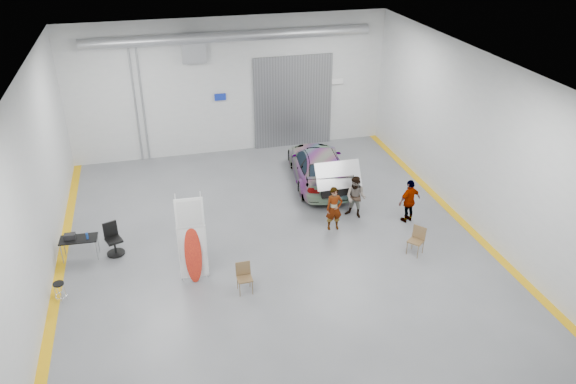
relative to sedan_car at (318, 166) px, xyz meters
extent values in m
plane|color=#5B5E63|center=(-2.80, -3.92, -0.73)|extent=(16.00, 16.00, 0.00)
cube|color=silver|center=(-9.80, -3.92, 2.27)|extent=(0.02, 16.00, 6.00)
cube|color=silver|center=(4.20, -3.92, 2.27)|extent=(0.02, 16.00, 6.00)
cube|color=silver|center=(-2.80, 4.08, 2.27)|extent=(14.00, 0.02, 6.00)
cube|color=silver|center=(-2.80, -11.92, 2.27)|extent=(14.00, 0.02, 6.00)
cube|color=silver|center=(-2.80, -3.92, 5.27)|extent=(14.00, 16.00, 0.02)
cube|color=gray|center=(0.00, 4.00, 1.37)|extent=(3.60, 0.12, 4.20)
cube|color=#92949A|center=(-4.30, 4.00, 4.07)|extent=(1.00, 0.50, 1.20)
cylinder|color=#92949A|center=(-2.80, 3.48, 4.57)|extent=(11.90, 0.44, 0.44)
cube|color=#142AA5|center=(-3.30, 4.00, 1.87)|extent=(0.50, 0.04, 0.30)
cube|color=white|center=(2.00, 4.00, 2.17)|extent=(0.70, 0.04, 0.25)
cylinder|color=#92949A|center=(-6.60, 4.00, 1.77)|extent=(0.08, 0.08, 5.00)
cylinder|color=#92949A|center=(-6.90, 4.00, 1.77)|extent=(0.08, 0.08, 5.00)
cube|color=#DA9F0C|center=(-9.65, -3.92, -0.72)|extent=(0.30, 16.00, 0.01)
cube|color=#DA9F0C|center=(4.05, -3.92, -0.72)|extent=(0.30, 16.00, 0.01)
imported|color=white|center=(0.00, 0.00, 0.00)|extent=(2.64, 5.23, 1.45)
imported|color=olive|center=(-0.57, -3.64, 0.07)|extent=(0.60, 0.41, 1.60)
imported|color=slate|center=(0.46, -3.03, 0.07)|extent=(0.97, 0.96, 1.59)
imported|color=#A15635|center=(2.19, -3.79, 0.09)|extent=(1.02, 0.66, 1.63)
cube|color=white|center=(-5.58, -5.40, 0.27)|extent=(0.85, 0.07, 1.80)
ellipsoid|color=#F73F15|center=(-5.58, -5.48, 0.22)|extent=(0.51, 0.26, 1.90)
cube|color=white|center=(-5.58, -5.42, 1.62)|extent=(0.82, 0.06, 0.95)
cylinder|color=white|center=(-5.93, -5.40, 0.77)|extent=(0.02, 0.02, 3.00)
cylinder|color=white|center=(-5.23, -5.40, 0.77)|extent=(0.02, 0.02, 3.00)
cube|color=brown|center=(-4.23, -6.37, -0.26)|extent=(0.45, 0.43, 0.04)
cube|color=brown|center=(-4.23, -6.17, -0.02)|extent=(0.44, 0.10, 0.42)
cube|color=brown|center=(1.50, -5.80, -0.25)|extent=(0.61, 0.62, 0.04)
cube|color=brown|center=(1.50, -5.59, 0.00)|extent=(0.35, 0.41, 0.43)
cylinder|color=black|center=(-9.43, -5.48, -0.11)|extent=(0.31, 0.31, 0.05)
torus|color=silver|center=(-9.43, -5.48, -0.53)|extent=(0.32, 0.32, 0.02)
cylinder|color=#92949A|center=(-9.55, -3.55, -0.38)|extent=(0.03, 0.03, 0.70)
cylinder|color=#92949A|center=(-8.48, -3.55, -0.38)|extent=(0.03, 0.03, 0.70)
cylinder|color=#92949A|center=(-9.55, -3.07, -0.38)|extent=(0.03, 0.03, 0.70)
cylinder|color=#92949A|center=(-8.48, -3.07, -0.38)|extent=(0.03, 0.03, 0.70)
cube|color=black|center=(-9.02, -3.31, -0.01)|extent=(1.19, 0.65, 0.04)
cylinder|color=#194097|center=(-8.73, -3.41, 0.12)|extent=(0.08, 0.08, 0.21)
cube|color=black|center=(-9.26, -3.26, 0.10)|extent=(0.34, 0.21, 0.17)
cylinder|color=black|center=(-7.95, -3.38, -0.69)|extent=(0.58, 0.58, 0.04)
cylinder|color=black|center=(-7.95, -3.38, -0.44)|extent=(0.06, 0.06, 0.50)
cube|color=black|center=(-7.95, -3.38, -0.19)|extent=(0.61, 0.61, 0.07)
cube|color=black|center=(-7.95, -3.15, 0.12)|extent=(0.45, 0.21, 0.52)
cube|color=silver|center=(0.00, -2.26, 0.75)|extent=(1.70, 1.03, 0.04)
camera|label=1|loc=(-6.33, -19.56, 9.63)|focal=35.00mm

